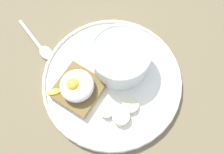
% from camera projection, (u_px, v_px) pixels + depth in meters
% --- Properties ---
extents(ground_plane, '(1.20, 1.20, 0.02)m').
position_uv_depth(ground_plane, '(112.00, 84.00, 0.51)').
color(ground_plane, '#72664A').
rests_on(ground_plane, ground).
extents(plate, '(0.27, 0.27, 0.02)m').
position_uv_depth(plate, '(112.00, 81.00, 0.49)').
color(plate, white).
rests_on(plate, ground_plane).
extents(oatmeal_bowl, '(0.11, 0.11, 0.06)m').
position_uv_depth(oatmeal_bowl, '(122.00, 58.00, 0.47)').
color(oatmeal_bowl, white).
rests_on(oatmeal_bowl, plate).
extents(toast_slice, '(0.09, 0.09, 0.02)m').
position_uv_depth(toast_slice, '(78.00, 89.00, 0.47)').
color(toast_slice, brown).
rests_on(toast_slice, plate).
extents(poached_egg, '(0.07, 0.08, 0.04)m').
position_uv_depth(poached_egg, '(76.00, 86.00, 0.45)').
color(poached_egg, white).
rests_on(poached_egg, toast_slice).
extents(banana_slice_front, '(0.05, 0.05, 0.02)m').
position_uv_depth(banana_slice_front, '(121.00, 117.00, 0.46)').
color(banana_slice_front, '#F6E3B5').
rests_on(banana_slice_front, plate).
extents(banana_slice_left, '(0.03, 0.04, 0.01)m').
position_uv_depth(banana_slice_left, '(106.00, 111.00, 0.46)').
color(banana_slice_left, beige).
rests_on(banana_slice_left, plate).
extents(banana_slice_back, '(0.04, 0.04, 0.01)m').
position_uv_depth(banana_slice_back, '(130.00, 105.00, 0.47)').
color(banana_slice_back, '#EFF0BF').
rests_on(banana_slice_back, plate).
extents(spoon, '(0.07, 0.11, 0.01)m').
position_uv_depth(spoon, '(39.00, 45.00, 0.52)').
color(spoon, silver).
rests_on(spoon, ground_plane).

